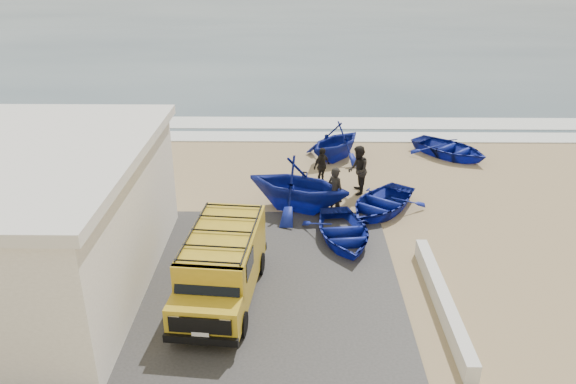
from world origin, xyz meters
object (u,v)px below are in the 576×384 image
object	(u,v)px
boat_mid_left	(298,184)
fisherman_back	(322,166)
fisherman_front	(335,191)
boat_near_right	(381,203)
boat_far_left	(336,141)
boat_near_left	(343,232)
parapet	(442,300)
building	(2,221)
van	(222,264)
fisherman_middle	(358,170)
boat_far_right	(450,149)

from	to	relation	value
boat_mid_left	fisherman_back	size ratio (longest dim) A/B	2.53
boat_mid_left	fisherman_front	xyz separation A→B (m)	(1.39, -0.37, -0.12)
boat_near_right	boat_far_left	world-z (taller)	boat_far_left
boat_near_left	fisherman_back	distance (m)	5.07
boat_mid_left	parapet	bearing A→B (deg)	-124.76
building	fisherman_back	size ratio (longest dim) A/B	5.86
parapet	boat_near_left	distance (m)	4.59
boat_near_left	boat_mid_left	xyz separation A→B (m)	(-1.55, 2.46, 0.70)
van	fisherman_back	world-z (taller)	van
building	fisherman_middle	distance (m)	12.95
boat_far_right	fisherman_front	bearing A→B (deg)	-175.67
boat_far_right	fisherman_middle	distance (m)	6.55
boat_near_right	boat_near_left	bearing A→B (deg)	-88.46
van	fisherman_back	size ratio (longest dim) A/B	3.09
building	boat_far_left	world-z (taller)	building
van	boat_far_left	bearing A→B (deg)	76.21
fisherman_middle	boat_near_right	bearing A→B (deg)	25.05
fisherman_front	fisherman_middle	world-z (taller)	fisherman_middle
building	boat_far_right	size ratio (longest dim) A/B	2.46
boat_near_right	fisherman_front	size ratio (longest dim) A/B	1.94
boat_far_right	fisherman_back	xyz separation A→B (m)	(-6.27, -3.38, 0.41)
boat_far_right	fisherman_middle	xyz separation A→B (m)	(-4.85, -4.36, 0.61)
building	fisherman_front	bearing A→B (deg)	26.67
van	fisherman_front	bearing A→B (deg)	62.24
van	boat_near_left	distance (m)	5.06
boat_far_right	boat_far_left	bearing A→B (deg)	141.72
boat_near_right	fisherman_back	bearing A→B (deg)	164.74
boat_mid_left	fisherman_front	world-z (taller)	boat_mid_left
van	boat_near_left	world-z (taller)	van
boat_near_right	boat_far_right	world-z (taller)	boat_far_right
parapet	boat_mid_left	distance (m)	7.54
boat_far_left	parapet	bearing A→B (deg)	-39.93
fisherman_middle	van	bearing A→B (deg)	-29.81
boat_far_left	fisherman_back	size ratio (longest dim) A/B	2.11
building	boat_far_right	bearing A→B (deg)	35.56
boat_near_left	boat_far_right	distance (m)	10.17
fisherman_front	fisherman_back	xyz separation A→B (m)	(-0.38, 2.92, -0.14)
parapet	boat_near_left	world-z (taller)	boat_near_left
fisherman_middle	fisherman_front	bearing A→B (deg)	-25.86
van	boat_mid_left	xyz separation A→B (m)	(2.18, 5.81, -0.04)
boat_mid_left	boat_far_left	bearing A→B (deg)	4.81
boat_near_right	fisherman_front	distance (m)	1.86
fisherman_middle	parapet	bearing A→B (deg)	13.56
van	boat_mid_left	world-z (taller)	boat_mid_left
fisherman_front	boat_mid_left	bearing A→B (deg)	29.66
boat_mid_left	fisherman_back	bearing A→B (deg)	1.20
boat_mid_left	fisherman_middle	xyz separation A→B (m)	(2.43, 1.58, -0.06)
boat_near_left	boat_far_right	xyz separation A→B (m)	(5.73, 8.40, 0.03)
boat_near_right	fisherman_back	size ratio (longest dim) A/B	2.29
boat_far_left	boat_far_right	size ratio (longest dim) A/B	0.89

